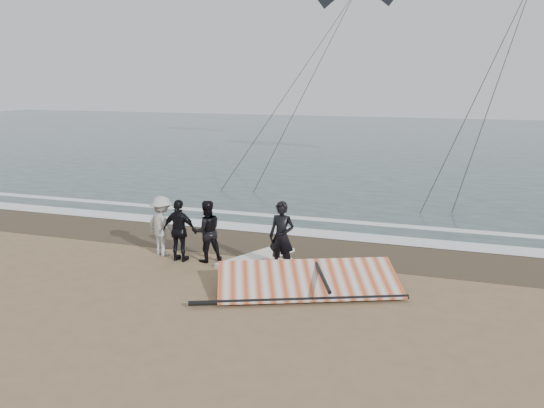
{
  "coord_description": "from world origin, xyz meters",
  "views": [
    {
      "loc": [
        3.55,
        -9.97,
        4.82
      ],
      "look_at": [
        -0.57,
        3.0,
        1.6
      ],
      "focal_mm": 35.0,
      "sensor_mm": 36.0,
      "label": 1
    }
  ],
  "objects": [
    {
      "name": "foam_near",
      "position": [
        0.0,
        5.9,
        0.03
      ],
      "size": [
        120.0,
        0.9,
        0.01
      ],
      "primitive_type": "cube",
      "color": "white",
      "rests_on": "sea"
    },
    {
      "name": "ground",
      "position": [
        0.0,
        0.0,
        0.0
      ],
      "size": [
        120.0,
        120.0,
        0.0
      ],
      "primitive_type": "plane",
      "color": "#8C704C",
      "rests_on": "ground"
    },
    {
      "name": "wet_sand",
      "position": [
        0.0,
        4.5,
        0.01
      ],
      "size": [
        120.0,
        2.8,
        0.01
      ],
      "primitive_type": "cube",
      "color": "#4C3D2B",
      "rests_on": "ground"
    },
    {
      "name": "sea",
      "position": [
        0.0,
        33.0,
        0.01
      ],
      "size": [
        120.0,
        54.0,
        0.02
      ],
      "primitive_type": "cube",
      "color": "#233838",
      "rests_on": "ground"
    },
    {
      "name": "board_cream",
      "position": [
        -1.03,
        3.03,
        0.05
      ],
      "size": [
        1.68,
        2.45,
        0.1
      ],
      "primitive_type": "cube",
      "rotation": [
        0.0,
        0.0,
        -0.47
      ],
      "color": "white",
      "rests_on": "ground"
    },
    {
      "name": "sail_rig",
      "position": [
        0.81,
        1.41,
        0.2
      ],
      "size": [
        4.54,
        3.26,
        0.52
      ],
      "color": "black",
      "rests_on": "ground"
    },
    {
      "name": "board_white",
      "position": [
        0.09,
        1.74,
        0.05
      ],
      "size": [
        1.69,
        2.84,
        0.11
      ],
      "primitive_type": "cube",
      "rotation": [
        0.0,
        0.0,
        0.36
      ],
      "color": "silver",
      "rests_on": "ground"
    },
    {
      "name": "trio_cluster",
      "position": [
        -3.02,
        2.5,
        0.84
      ],
      "size": [
        2.54,
        1.1,
        1.7
      ],
      "color": "black",
      "rests_on": "ground"
    },
    {
      "name": "man_main",
      "position": [
        -0.12,
        2.4,
        0.92
      ],
      "size": [
        0.71,
        0.51,
        1.83
      ],
      "primitive_type": "imported",
      "rotation": [
        0.0,
        0.0,
        -0.11
      ],
      "color": "black",
      "rests_on": "ground"
    },
    {
      "name": "foam_far",
      "position": [
        0.0,
        7.6,
        0.03
      ],
      "size": [
        120.0,
        0.45,
        0.01
      ],
      "primitive_type": "cube",
      "color": "white",
      "rests_on": "sea"
    }
  ]
}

